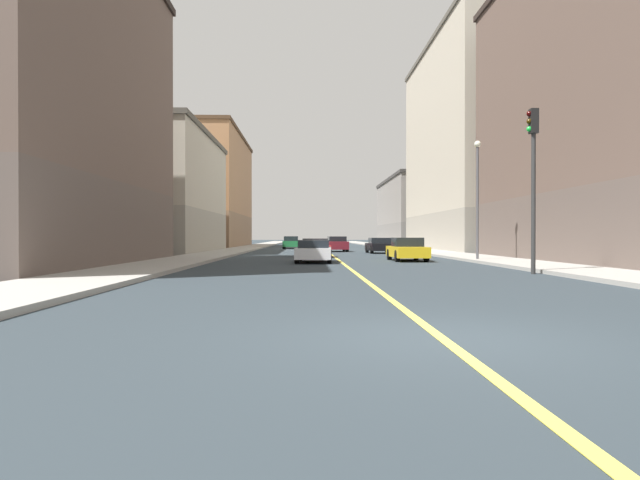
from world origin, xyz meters
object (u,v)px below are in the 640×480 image
at_px(building_left_far, 415,212).
at_px(car_white, 314,251).
at_px(building_left_near, 638,90).
at_px(car_yellow, 407,250).
at_px(street_lamp_left_near, 478,186).
at_px(car_green, 291,243).
at_px(car_red, 315,248).
at_px(building_left_mid, 470,147).
at_px(building_right_midblock, 162,193).
at_px(building_right_distant, 211,191).
at_px(car_black, 380,246).
at_px(car_maroon, 337,244).
at_px(building_right_corner, 33,96).
at_px(traffic_light_left_near, 533,167).

distance_m(building_left_far, car_white, 56.04).
height_order(building_left_near, car_yellow, building_left_near).
height_order(street_lamp_left_near, car_white, street_lamp_left_near).
relative_size(car_green, car_red, 1.13).
bearing_deg(building_left_mid, car_white, -121.87).
distance_m(building_left_near, car_yellow, 13.84).
bearing_deg(car_red, building_right_midblock, 139.49).
xyz_separation_m(building_right_distant, car_black, (18.35, -27.09, -6.57)).
distance_m(building_left_near, building_right_midblock, 35.82).
bearing_deg(street_lamp_left_near, building_left_mid, 74.58).
relative_size(building_left_near, car_green, 5.60).
distance_m(building_left_far, car_yellow, 53.11).
height_order(building_left_mid, building_right_midblock, building_left_mid).
bearing_deg(car_black, building_left_near, -61.39).
distance_m(car_green, car_black, 18.87).
xyz_separation_m(building_left_near, car_black, (-10.16, 18.62, -7.90)).
xyz_separation_m(building_left_mid, car_red, (-15.54, -17.70, -9.62)).
height_order(building_right_distant, car_black, building_right_distant).
relative_size(car_maroon, car_black, 1.02).
bearing_deg(building_right_corner, car_white, 16.82).
bearing_deg(building_left_far, building_left_near, -90.00).
bearing_deg(building_left_far, traffic_light_left_near, -97.07).
distance_m(street_lamp_left_near, car_red, 11.70).
distance_m(building_left_near, building_left_mid, 28.10).
xyz_separation_m(building_left_near, building_right_corner, (-28.51, -1.09, -0.74)).
distance_m(building_right_distant, street_lamp_left_near, 47.67).
relative_size(building_left_far, building_right_corner, 1.30).
xyz_separation_m(car_green, car_yellow, (7.40, -31.36, -0.05)).
height_order(car_red, car_black, car_black).
height_order(building_left_near, car_green, building_left_near).
relative_size(building_right_midblock, car_green, 4.27).
height_order(car_red, car_white, car_red).
bearing_deg(building_right_midblock, building_left_mid, 13.08).
bearing_deg(car_yellow, building_right_distant, 113.67).
bearing_deg(building_right_corner, car_red, 41.38).
relative_size(car_maroon, car_white, 0.91).
relative_size(building_right_midblock, traffic_light_left_near, 3.24).
bearing_deg(building_right_corner, building_right_midblock, 90.00).
bearing_deg(street_lamp_left_near, building_right_midblock, 140.31).
height_order(building_left_mid, building_right_corner, building_left_mid).
xyz_separation_m(car_maroon, car_black, (3.23, -4.98, -0.06)).
bearing_deg(car_yellow, building_left_far, 78.62).
xyz_separation_m(building_left_far, building_right_distant, (-28.51, -10.67, 2.20)).
bearing_deg(car_red, building_left_far, 71.35).
height_order(building_left_far, building_right_midblock, building_right_midblock).
bearing_deg(street_lamp_left_near, building_right_corner, -168.33).
bearing_deg(car_black, building_right_corner, -132.95).
bearing_deg(building_left_far, car_green, -131.00).
relative_size(building_left_mid, traffic_light_left_near, 4.21).
xyz_separation_m(car_green, car_red, (2.31, -25.52, -0.07)).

